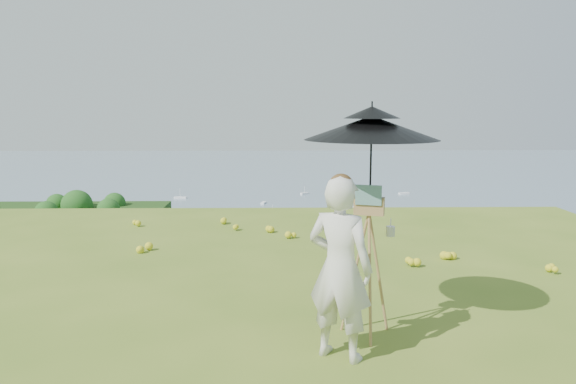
{
  "coord_description": "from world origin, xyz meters",
  "views": [
    {
      "loc": [
        0.42,
        -5.88,
        2.34
      ],
      "look_at": [
        0.58,
        2.11,
        1.12
      ],
      "focal_mm": 35.0,
      "sensor_mm": 36.0,
      "label": 1
    }
  ],
  "objects": [
    {
      "name": "field_easel",
      "position": [
        1.34,
        -0.39,
        0.79
      ],
      "size": [
        0.75,
        0.75,
        1.57
      ],
      "primitive_type": null,
      "rotation": [
        0.0,
        0.0,
        -0.31
      ],
      "color": "olive",
      "rests_on": "ground"
    },
    {
      "name": "slope_trees",
      "position": [
        0.0,
        35.0,
        -15.0
      ],
      "size": [
        110.0,
        50.0,
        6.0
      ],
      "primitive_type": null,
      "color": "#164A16",
      "rests_on": "forest_slope"
    },
    {
      "name": "peninsula",
      "position": [
        -75.0,
        155.0,
        -29.0
      ],
      "size": [
        90.0,
        60.0,
        12.0
      ],
      "primitive_type": null,
      "color": "#18370F",
      "rests_on": "bay_water"
    },
    {
      "name": "sun_umbrella",
      "position": [
        1.35,
        -0.36,
        1.84
      ],
      "size": [
        1.66,
        1.66,
        1.1
      ],
      "primitive_type": null,
      "rotation": [
        0.0,
        0.0,
        -0.29
      ],
      "color": "black",
      "rests_on": "field_easel"
    },
    {
      "name": "bay_water",
      "position": [
        0.0,
        240.0,
        -34.0
      ],
      "size": [
        700.0,
        700.0,
        0.0
      ],
      "primitive_type": "plane",
      "color": "slate",
      "rests_on": "ground"
    },
    {
      "name": "ground",
      "position": [
        0.0,
        0.0,
        0.0
      ],
      "size": [
        14.0,
        14.0,
        0.0
      ],
      "primitive_type": "plane",
      "color": "#567521",
      "rests_on": "ground"
    },
    {
      "name": "painter",
      "position": [
        1.0,
        -0.89,
        0.86
      ],
      "size": [
        0.75,
        0.67,
        1.73
      ],
      "primitive_type": "imported",
      "rotation": [
        0.0,
        0.0,
        2.61
      ],
      "color": "silver",
      "rests_on": "ground"
    },
    {
      "name": "harbor_town",
      "position": [
        0.0,
        75.0,
        -29.5
      ],
      "size": [
        110.0,
        22.0,
        5.0
      ],
      "primitive_type": null,
      "color": "beige",
      "rests_on": "shoreline_tier"
    },
    {
      "name": "moored_boats",
      "position": [
        -12.5,
        161.0,
        -33.65
      ],
      "size": [
        140.0,
        140.0,
        0.7
      ],
      "primitive_type": null,
      "color": "white",
      "rests_on": "bay_water"
    },
    {
      "name": "shoreline_tier",
      "position": [
        0.0,
        75.0,
        -36.0
      ],
      "size": [
        170.0,
        28.0,
        8.0
      ],
      "primitive_type": "cube",
      "color": "slate",
      "rests_on": "bay_water"
    },
    {
      "name": "painter_cap",
      "position": [
        1.0,
        -0.89,
        1.68
      ],
      "size": [
        0.31,
        0.33,
        0.1
      ],
      "primitive_type": null,
      "rotation": [
        0.0,
        0.0,
        -0.45
      ],
      "color": "#C56C6C",
      "rests_on": "painter"
    },
    {
      "name": "wildflowers",
      "position": [
        0.0,
        0.25,
        0.06
      ],
      "size": [
        10.0,
        10.5,
        0.12
      ],
      "primitive_type": null,
      "color": "gold",
      "rests_on": "ground"
    }
  ]
}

